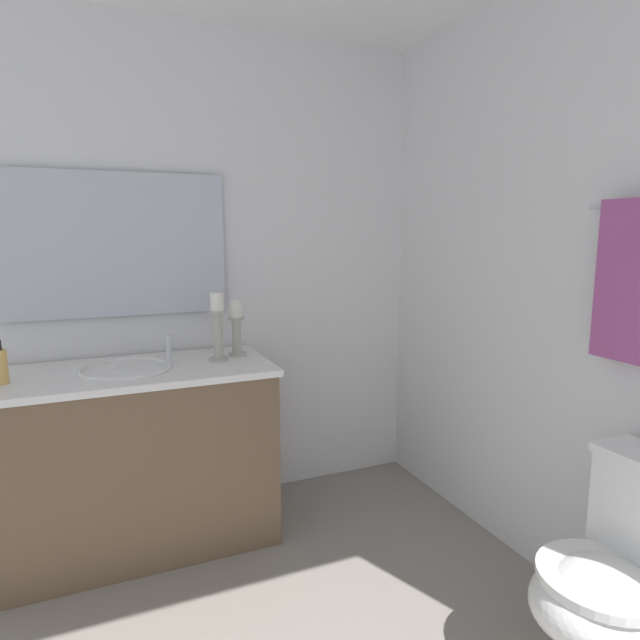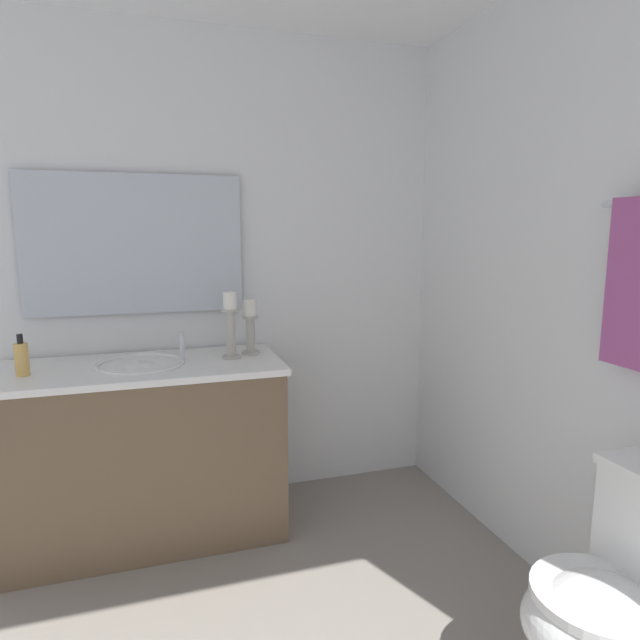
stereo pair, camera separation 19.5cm
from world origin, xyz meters
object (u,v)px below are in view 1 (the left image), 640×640
Objects in this scene: vanity_cabinet at (131,459)px; candle_holder_short at (218,325)px; toilet at (617,583)px; sink_basin at (126,378)px; mirror at (115,245)px; towel_near_vanity at (626,281)px; candle_holder_tall at (236,327)px; soap_bottle at (0,366)px.

vanity_cabinet is 4.01× the size of candle_holder_short.
sink_basin is at bearing -137.31° from toilet.
toilet is (1.44, 1.33, -0.06)m from vanity_cabinet.
candle_holder_short is 0.43× the size of toilet.
sink_basin is at bearing 0.20° from mirror.
mirror reaches higher than towel_near_vanity.
toilet is at bearing -42.79° from towel_near_vanity.
mirror is 0.69m from candle_holder_tall.
mirror is 2.15m from towel_near_vanity.
soap_bottle is 0.33× the size of towel_near_vanity.
vanity_cabinet is 4.74× the size of candle_holder_tall.
candle_holder_tall is 0.13m from candle_holder_short.
mirror reaches higher than toilet.
mirror is (-0.28, -0.00, 0.58)m from sink_basin.
soap_bottle is 2.35m from toilet.
towel_near_vanity reaches higher than toilet.
candle_holder_short is 1.83m from toilet.
vanity_cabinet is 1.24× the size of mirror.
vanity_cabinet is 1.72× the size of toilet.
soap_bottle is (0.04, -0.47, 0.11)m from sink_basin.
candle_holder_short is 0.90m from soap_bottle.
candle_holder_short is at bearing -147.76° from toilet.
mirror is 0.62m from candle_holder_short.
sink_basin is 1.48× the size of candle_holder_tall.
towel_near_vanity is (1.18, 2.01, 0.37)m from soap_bottle.
candle_holder_tall is 0.50× the size of towel_near_vanity.
towel_near_vanity is at bearing 137.21° from toilet.
toilet is 1.37× the size of towel_near_vanity.
candle_holder_tall is at bearing 98.09° from vanity_cabinet.
sink_basin is 2.23× the size of soap_bottle.
towel_near_vanity is at bearing 59.61° from soap_bottle.
candle_holder_tall is at bearing -152.04° from toilet.
sink_basin is 2.02m from towel_near_vanity.
towel_near_vanity is (1.30, 1.01, 0.30)m from candle_holder_tall.
mirror is 2.40m from toilet.
toilet is at bearing 42.71° from vanity_cabinet.
sink_basin is 1.25× the size of candle_holder_short.
candle_holder_short is (0.07, -0.11, 0.03)m from candle_holder_tall.
toilet is (1.72, 1.33, -1.02)m from mirror.
mirror is 3.83× the size of candle_holder_tall.
soap_bottle is at bearing -86.87° from candle_holder_short.
soap_bottle is 0.24× the size of toilet.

